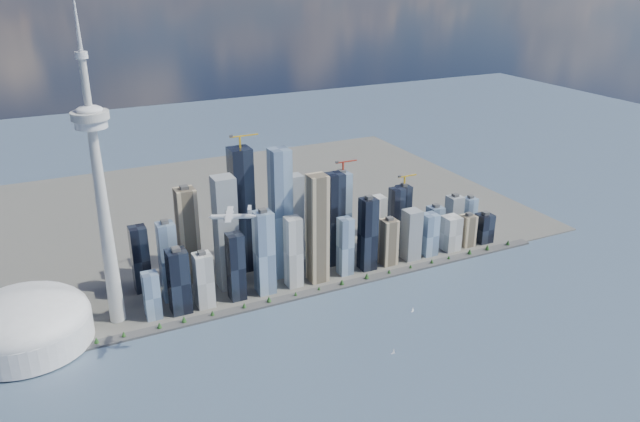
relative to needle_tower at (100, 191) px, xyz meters
name	(u,v)px	position (x,y,z in m)	size (l,w,h in m)	color
ground	(362,374)	(300.00, -310.00, -235.84)	(4000.00, 4000.00, 0.00)	#34495B
seawall	(294,297)	(300.00, -60.00, -233.84)	(1100.00, 22.00, 4.00)	#383838
land	(219,213)	(300.00, 390.00, -234.34)	(1400.00, 900.00, 3.00)	#4C4C47
shoreline_trees	(294,294)	(300.00, -60.00, -227.06)	(960.53, 7.20, 8.80)	#3F2D1E
skyscraper_cluster	(304,232)	(359.61, 26.82, -150.81)	(736.00, 142.00, 272.98)	black
needle_tower	(100,191)	(0.00, 0.00, 0.00)	(56.00, 56.00, 550.50)	#A9A8A3
dome_stadium	(25,323)	(-140.00, -10.00, -196.40)	(200.00, 200.00, 86.00)	silver
airplane	(232,216)	(149.60, -195.06, 2.25)	(64.60, 57.90, 16.39)	silver
sailboat_west	(393,352)	(369.62, -285.90, -232.84)	(6.75, 2.22, 9.34)	silver
sailboat_east	(413,310)	(467.10, -194.06, -233.06)	(6.17, 3.37, 8.67)	silver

